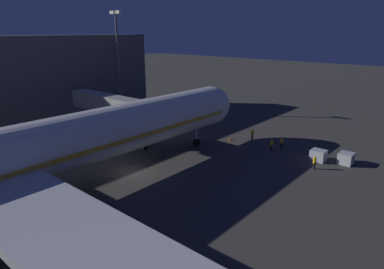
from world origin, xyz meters
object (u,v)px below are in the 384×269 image
Objects in this scene: airliner_at_gate at (3,161)px; ground_crew_near_nose_gear at (315,162)px; ground_crew_under_port_wing at (271,145)px; ground_crew_by_belt_loader at (252,134)px; baggage_container_near_belt at (318,155)px; ground_crew_marshaller_fwd at (282,142)px; traffic_cone_nose_starboard at (208,134)px; traffic_cone_nose_port at (230,139)px; apron_floodlight_mast at (118,56)px; jet_bridge at (119,106)px; baggage_container_mid_row at (346,158)px.

ground_crew_near_nose_gear is at bearing -119.51° from airliner_at_gate.
ground_crew_by_belt_loader is at bearing -30.56° from ground_crew_under_port_wing.
ground_crew_under_port_wing is (6.44, 0.79, 0.27)m from baggage_container_near_belt.
ground_crew_marshaller_fwd is 3.47× the size of traffic_cone_nose_starboard.
airliner_at_gate reaches higher than traffic_cone_nose_port.
traffic_cone_nose_starboard is at bearing 178.54° from apron_floodlight_mast.
traffic_cone_nose_port is at bearing -93.94° from airliner_at_gate.
jet_bridge reaches higher than ground_crew_by_belt_loader.
baggage_container_near_belt is 1.08× the size of ground_crew_near_nose_gear.
jet_bridge reaches higher than traffic_cone_nose_port.
airliner_at_gate is 35.82× the size of ground_crew_under_port_wing.
ground_crew_by_belt_loader is 3.67m from traffic_cone_nose_port.
ground_crew_marshaller_fwd is at bearing -173.00° from traffic_cone_nose_starboard.
ground_crew_under_port_wing is (-19.67, -11.26, -4.65)m from jet_bridge.
baggage_container_near_belt is at bearing -116.14° from airliner_at_gate.
apron_floodlight_mast reaches higher than baggage_container_mid_row.
ground_crew_near_nose_gear is 7.50m from ground_crew_under_port_wing.
ground_crew_marshaller_fwd is at bearing -169.23° from traffic_cone_nose_port.
apron_floodlight_mast is at bearing -1.35° from ground_crew_under_port_wing.
apron_floodlight_mast is at bearing 3.82° from ground_crew_by_belt_loader.
jet_bridge is at bearing 29.78° from ground_crew_under_port_wing.
traffic_cone_nose_port is (7.99, 1.52, -0.78)m from ground_crew_marshaller_fwd.
jet_bridge is at bearing 18.43° from ground_crew_near_nose_gear.
airliner_at_gate is 36.52m from baggage_container_near_belt.
apron_floodlight_mast is 11.67× the size of ground_crew_near_nose_gear.
baggage_container_mid_row is (-44.55, -1.23, -10.81)m from apron_floodlight_mast.
traffic_cone_nose_starboard is (11.70, -0.23, -0.74)m from ground_crew_under_port_wing.
traffic_cone_nose_port is at bearing 10.77° from ground_crew_marshaller_fwd.
airliner_at_gate is at bearing 82.28° from ground_crew_by_belt_loader.
apron_floodlight_mast is (25.50, -32.54, 5.95)m from airliner_at_gate.
airliner_at_gate reaches higher than ground_crew_under_port_wing.
ground_crew_near_nose_gear is 14.67m from traffic_cone_nose_port.
airliner_at_gate is 41.76m from apron_floodlight_mast.
airliner_at_gate is at bearing 128.09° from apron_floodlight_mast.
ground_crew_by_belt_loader is (-4.69, -34.55, -4.63)m from airliner_at_gate.
ground_crew_under_port_wing reaches higher than baggage_container_near_belt.
traffic_cone_nose_port is at bearing -10.06° from ground_crew_near_nose_gear.
jet_bridge is 10.72× the size of ground_crew_near_nose_gear.
ground_crew_marshaller_fwd reaches higher than ground_crew_by_belt_loader.
ground_crew_near_nose_gear is at bearing 175.72° from apron_floodlight_mast.
baggage_container_near_belt is 13.76m from traffic_cone_nose_port.
traffic_cone_nose_port is 4.40m from traffic_cone_nose_starboard.
ground_crew_by_belt_loader is 7.40m from traffic_cone_nose_starboard.
baggage_container_mid_row is 21.34m from traffic_cone_nose_starboard.
baggage_container_near_belt is at bearing 170.47° from ground_crew_marshaller_fwd.
ground_crew_under_port_wing reaches higher than baggage_container_mid_row.
airliner_at_gate is 119.33× the size of traffic_cone_nose_starboard.
ground_crew_near_nose_gear is (-26.81, -8.93, -4.72)m from jet_bridge.
apron_floodlight_mast reaches higher than ground_crew_near_nose_gear.
jet_bridge reaches higher than ground_crew_marshaller_fwd.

